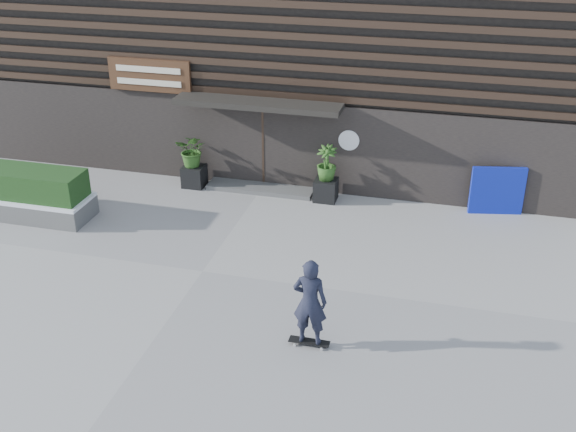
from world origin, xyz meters
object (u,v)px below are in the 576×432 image
(planter_pot_right, at_px, (326,190))
(raised_bed, at_px, (26,206))
(planter_pot_left, at_px, (194,176))
(blue_tarp, at_px, (497,191))
(skateboarder, at_px, (310,302))

(planter_pot_right, distance_m, raised_bed, 7.88)
(planter_pot_left, distance_m, planter_pot_right, 3.80)
(blue_tarp, distance_m, skateboarder, 7.57)
(raised_bed, relative_size, skateboarder, 1.89)
(raised_bed, height_order, blue_tarp, blue_tarp)
(blue_tarp, xyz_separation_m, skateboarder, (-3.42, -6.74, 0.32))
(planter_pot_left, relative_size, blue_tarp, 0.44)
(skateboarder, bearing_deg, raised_bed, 156.69)
(raised_bed, bearing_deg, skateboarder, -23.31)
(raised_bed, distance_m, skateboarder, 9.15)
(planter_pot_right, relative_size, blue_tarp, 0.44)
(planter_pot_left, height_order, blue_tarp, blue_tarp)
(planter_pot_right, bearing_deg, skateboarder, -80.97)
(planter_pot_left, distance_m, blue_tarp, 8.26)
(planter_pot_left, relative_size, skateboarder, 0.32)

